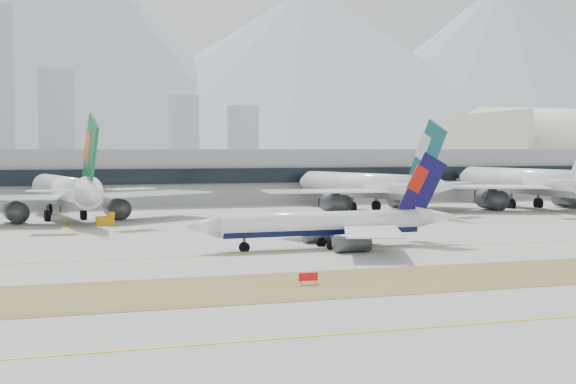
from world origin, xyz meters
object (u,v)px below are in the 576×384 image
object	(u,v)px
widebody_china_air	(528,183)
terminal	(186,175)
widebody_eva	(66,193)
taxiing_airliner	(331,224)
widebody_cathay	(367,187)

from	to	relation	value
widebody_china_air	terminal	xyz separation A→B (m)	(-76.99, 54.95, 1.12)
widebody_china_air	widebody_eva	bearing A→B (deg)	88.89
taxiing_airliner	widebody_cathay	bearing A→B (deg)	-118.77
widebody_eva	widebody_cathay	bearing A→B (deg)	-95.15
widebody_eva	widebody_china_air	bearing A→B (deg)	-99.10
widebody_cathay	terminal	world-z (taller)	widebody_cathay
widebody_cathay	widebody_china_air	xyz separation A→B (m)	(42.23, -4.65, 0.58)
taxiing_airliner	terminal	world-z (taller)	terminal
taxiing_airliner	widebody_eva	world-z (taller)	widebody_eva
widebody_eva	widebody_china_air	size ratio (longest dim) A/B	0.90
widebody_cathay	terminal	xyz separation A→B (m)	(-34.76, 50.30, 1.70)
terminal	widebody_eva	bearing A→B (deg)	-122.88
taxiing_airliner	widebody_china_air	bearing A→B (deg)	-142.50
taxiing_airliner	widebody_cathay	xyz separation A→B (m)	(34.62, 65.88, 2.27)
widebody_cathay	taxiing_airliner	bearing A→B (deg)	137.47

